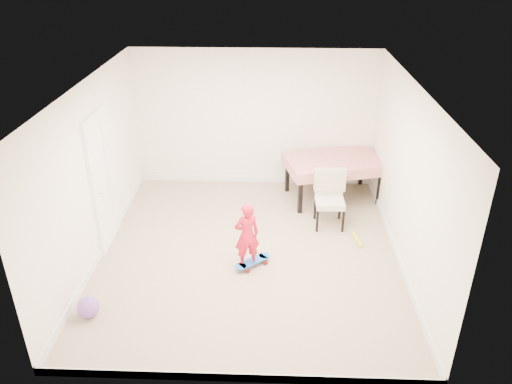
{
  "coord_description": "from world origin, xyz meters",
  "views": [
    {
      "loc": [
        0.35,
        -6.38,
        4.34
      ],
      "look_at": [
        0.1,
        0.2,
        0.95
      ],
      "focal_mm": 35.0,
      "sensor_mm": 36.0,
      "label": 1
    }
  ],
  "objects_px": {
    "child": "(247,237)",
    "balloon": "(88,307)",
    "dining_table": "(333,178)",
    "skateboard": "(253,263)",
    "dining_chair": "(330,200)"
  },
  "relations": [
    {
      "from": "dining_table",
      "to": "child",
      "type": "relative_size",
      "value": 1.65
    },
    {
      "from": "child",
      "to": "balloon",
      "type": "distance_m",
      "value": 2.3
    },
    {
      "from": "child",
      "to": "dining_table",
      "type": "bearing_deg",
      "value": -142.34
    },
    {
      "from": "dining_table",
      "to": "skateboard",
      "type": "relative_size",
      "value": 2.76
    },
    {
      "from": "dining_table",
      "to": "child",
      "type": "distance_m",
      "value": 2.67
    },
    {
      "from": "dining_table",
      "to": "child",
      "type": "bearing_deg",
      "value": -136.91
    },
    {
      "from": "dining_chair",
      "to": "child",
      "type": "xyz_separation_m",
      "value": [
        -1.3,
        -1.24,
        0.03
      ]
    },
    {
      "from": "dining_table",
      "to": "balloon",
      "type": "xyz_separation_m",
      "value": [
        -3.41,
        -3.39,
        -0.25
      ]
    },
    {
      "from": "dining_table",
      "to": "dining_chair",
      "type": "bearing_deg",
      "value": -112.51
    },
    {
      "from": "child",
      "to": "skateboard",
      "type": "bearing_deg",
      "value": 174.47
    },
    {
      "from": "skateboard",
      "to": "balloon",
      "type": "distance_m",
      "value": 2.36
    },
    {
      "from": "dining_table",
      "to": "balloon",
      "type": "height_order",
      "value": "dining_table"
    },
    {
      "from": "dining_table",
      "to": "child",
      "type": "height_order",
      "value": "child"
    },
    {
      "from": "balloon",
      "to": "skateboard",
      "type": "bearing_deg",
      "value": 29.76
    },
    {
      "from": "balloon",
      "to": "dining_chair",
      "type": "bearing_deg",
      "value": 36.18
    }
  ]
}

